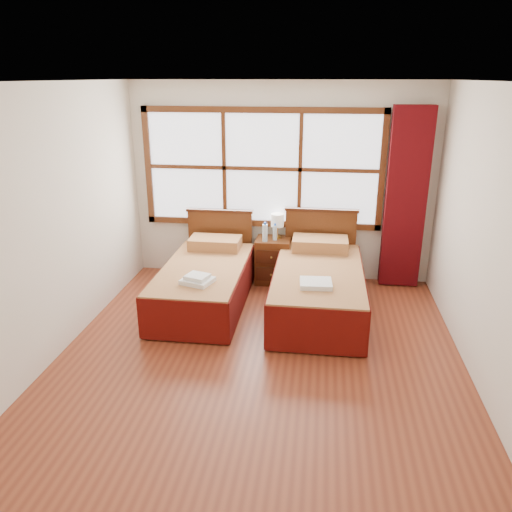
# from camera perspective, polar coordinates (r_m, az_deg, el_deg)

# --- Properties ---
(floor) EXTENTS (4.50, 4.50, 0.00)m
(floor) POSITION_cam_1_polar(r_m,az_deg,el_deg) (5.05, 0.33, -11.65)
(floor) COLOR brown
(floor) RESTS_ON ground
(ceiling) EXTENTS (4.50, 4.50, 0.00)m
(ceiling) POSITION_cam_1_polar(r_m,az_deg,el_deg) (4.30, 0.40, 19.35)
(ceiling) COLOR white
(ceiling) RESTS_ON wall_back
(wall_back) EXTENTS (4.00, 0.00, 4.00)m
(wall_back) POSITION_cam_1_polar(r_m,az_deg,el_deg) (6.68, 2.87, 8.28)
(wall_back) COLOR silver
(wall_back) RESTS_ON floor
(wall_left) EXTENTS (0.00, 4.50, 4.50)m
(wall_left) POSITION_cam_1_polar(r_m,az_deg,el_deg) (5.15, -22.33, 3.28)
(wall_left) COLOR silver
(wall_left) RESTS_ON floor
(wall_right) EXTENTS (0.00, 4.50, 4.50)m
(wall_right) POSITION_cam_1_polar(r_m,az_deg,el_deg) (4.70, 25.31, 1.36)
(wall_right) COLOR silver
(wall_right) RESTS_ON floor
(window) EXTENTS (3.16, 0.06, 1.56)m
(window) POSITION_cam_1_polar(r_m,az_deg,el_deg) (6.63, 0.69, 9.98)
(window) COLOR white
(window) RESTS_ON wall_back
(curtain) EXTENTS (0.50, 0.16, 2.30)m
(curtain) POSITION_cam_1_polar(r_m,az_deg,el_deg) (6.63, 16.74, 6.23)
(curtain) COLOR #58080D
(curtain) RESTS_ON wall_back
(bed_left) EXTENTS (0.98, 2.00, 0.95)m
(bed_left) POSITION_cam_1_polar(r_m,az_deg,el_deg) (6.11, -5.82, -2.88)
(bed_left) COLOR #3D1A0C
(bed_left) RESTS_ON floor
(bed_right) EXTENTS (1.03, 2.05, 1.00)m
(bed_right) POSITION_cam_1_polar(r_m,az_deg,el_deg) (5.94, 7.11, -3.40)
(bed_right) COLOR #3D1A0C
(bed_right) RESTS_ON floor
(nightstand) EXTENTS (0.45, 0.45, 0.61)m
(nightstand) POSITION_cam_1_polar(r_m,az_deg,el_deg) (6.71, 1.95, -0.50)
(nightstand) COLOR #542912
(nightstand) RESTS_ON floor
(towels_left) EXTENTS (0.38, 0.36, 0.09)m
(towels_left) POSITION_cam_1_polar(r_m,az_deg,el_deg) (5.49, -6.72, -2.68)
(towels_left) COLOR white
(towels_left) RESTS_ON bed_left
(towels_right) EXTENTS (0.35, 0.32, 0.05)m
(towels_right) POSITION_cam_1_polar(r_m,az_deg,el_deg) (5.35, 6.85, -3.13)
(towels_right) COLOR white
(towels_right) RESTS_ON bed_right
(lamp) EXTENTS (0.17, 0.17, 0.33)m
(lamp) POSITION_cam_1_polar(r_m,az_deg,el_deg) (6.61, 2.46, 4.03)
(lamp) COLOR gold
(lamp) RESTS_ON nightstand
(bottle_near) EXTENTS (0.07, 0.07, 0.26)m
(bottle_near) POSITION_cam_1_polar(r_m,az_deg,el_deg) (6.49, 1.03, 2.70)
(bottle_near) COLOR silver
(bottle_near) RESTS_ON nightstand
(bottle_far) EXTENTS (0.06, 0.06, 0.22)m
(bottle_far) POSITION_cam_1_polar(r_m,az_deg,el_deg) (6.55, 2.18, 2.70)
(bottle_far) COLOR silver
(bottle_far) RESTS_ON nightstand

